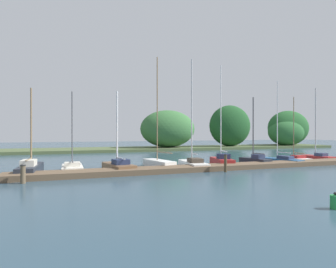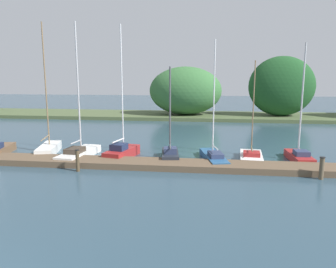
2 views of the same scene
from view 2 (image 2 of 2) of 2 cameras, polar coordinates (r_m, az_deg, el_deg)
dock_pier at (r=19.51m, az=-13.04°, el=-4.79°), size 27.90×1.80×0.35m
far_shore at (r=40.05m, az=11.51°, el=6.86°), size 68.57×8.00×7.39m
sailboat_3 at (r=23.26m, az=-20.09°, el=-2.18°), size 1.80×3.64×8.49m
sailboat_4 at (r=21.43m, az=-15.21°, el=-2.98°), size 1.60×4.36×8.35m
sailboat_5 at (r=20.82m, az=-7.98°, el=-2.97°), size 1.75×3.38×8.17m
sailboat_6 at (r=20.09m, az=0.35°, el=-3.44°), size 1.38×3.03×5.67m
sailboat_7 at (r=20.02m, az=7.92°, el=-3.85°), size 1.81×4.25×7.22m
sailboat_8 at (r=20.77m, az=14.37°, el=-3.68°), size 1.56×3.24×6.02m
sailboat_9 at (r=21.41m, az=21.94°, el=-3.36°), size 1.18×3.23×7.03m
mooring_piling_1 at (r=18.32m, az=-15.57°, el=-4.48°), size 0.22×0.22×1.21m
mooring_piling_2 at (r=18.04m, az=25.33°, el=-5.42°), size 0.27×0.27×1.15m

